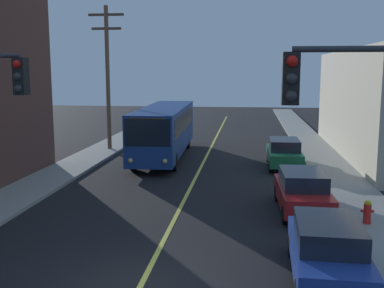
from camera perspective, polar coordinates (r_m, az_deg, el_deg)
ground_plane at (r=12.53m, az=-6.28°, el=-16.86°), size 120.00×120.00×0.00m
sidewalk_left at (r=23.80m, az=-17.87°, el=-4.51°), size 2.50×90.00×0.15m
sidewalk_right at (r=22.12m, az=18.84°, el=-5.58°), size 2.50×90.00×0.15m
lane_stripe_center at (r=26.66m, az=1.13°, el=-2.81°), size 0.16×60.00×0.01m
city_bus at (r=29.51m, az=-3.38°, el=1.89°), size 2.97×12.22×3.20m
parked_car_blue at (r=12.88m, az=16.30°, el=-12.35°), size 1.93×4.45×1.62m
parked_car_red at (r=18.61m, az=13.39°, el=-5.61°), size 1.96×4.46×1.62m
parked_car_green at (r=26.93m, az=11.23°, el=-1.05°), size 1.85×4.42×1.62m
utility_pole_mid at (r=32.20m, az=-10.33°, el=8.80°), size 2.40×0.28×9.58m
fire_hydrant at (r=17.50m, az=20.73°, el=-7.76°), size 0.44×0.26×0.84m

